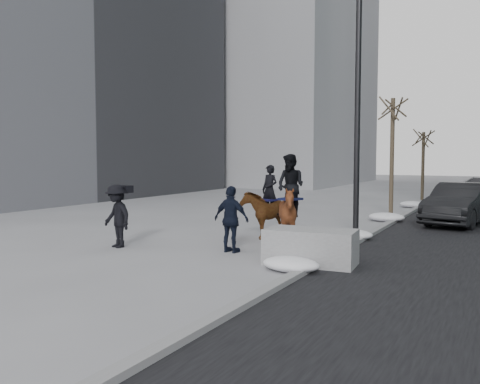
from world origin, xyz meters
The scene contains 13 objects.
ground centered at (0.00, 0.00, 0.00)m, with size 120.00×120.00×0.00m, color gray.
curb centered at (3.00, 10.00, 0.06)m, with size 0.25×90.00×0.12m, color gray.
building_left centered at (-19.00, 10.00, 10.00)m, with size 12.00×26.00×20.00m, color #595960.
planter centered at (2.82, -0.60, 0.42)m, with size 2.08×1.04×0.83m, color #979799.
car_near centered at (5.28, 8.70, 0.77)m, with size 1.64×4.69×1.55m, color black.
tree_near centered at (2.40, 10.52, 2.78)m, with size 1.20×1.20×5.55m, color #3C3023, non-canonical shape.
tree_far centered at (2.40, 19.30, 2.19)m, with size 1.20×1.20×4.38m, color #393021, non-canonical shape.
mounted_left centered at (0.22, 2.66, 0.84)m, with size 1.26×1.91×2.26m.
mounted_right centered at (1.46, 1.36, 1.04)m, with size 1.75×1.87×2.60m.
feeder centered at (0.46, -0.14, 0.88)m, with size 1.06×0.89×1.75m.
camera_crew centered at (-2.71, -0.98, 0.89)m, with size 1.28×0.98×1.75m.
lamppost centered at (2.60, 4.19, 4.99)m, with size 0.25×0.87×9.09m.
snow_piles centered at (2.70, 6.26, 0.17)m, with size 1.38×16.63×0.35m.
Camera 1 is at (6.88, -11.71, 2.52)m, focal length 38.00 mm.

